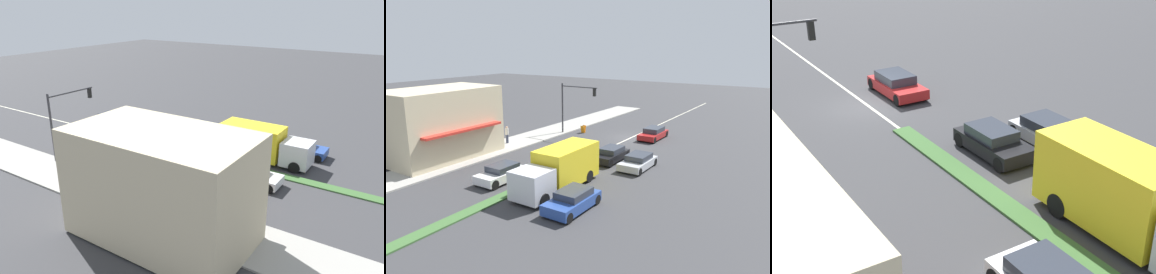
% 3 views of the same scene
% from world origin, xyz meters
% --- Properties ---
extents(lane_marking_center, '(0.16, 60.00, 0.01)m').
position_xyz_m(lane_marking_center, '(0.00, 0.00, 0.00)').
color(lane_marking_center, beige).
rests_on(lane_marking_center, ground).
extents(delivery_truck, '(2.44, 7.50, 2.87)m').
position_xyz_m(delivery_truck, '(-2.20, 16.25, 1.47)').
color(delivery_truck, silver).
rests_on(delivery_truck, ground).
extents(sedan_silver, '(1.90, 3.90, 1.19)m').
position_xyz_m(sedan_silver, '(-5.00, 9.20, 0.58)').
color(sedan_silver, '#B7BABF').
rests_on(sedan_silver, ground).
extents(hatchback_red, '(1.89, 4.29, 1.24)m').
position_xyz_m(hatchback_red, '(-2.20, -0.85, 0.60)').
color(hatchback_red, '#AD1E1E').
rests_on(hatchback_red, ground).
extents(suv_black, '(1.81, 3.90, 1.23)m').
position_xyz_m(suv_black, '(-2.20, 8.68, 0.60)').
color(suv_black, black).
rests_on(suv_black, ground).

